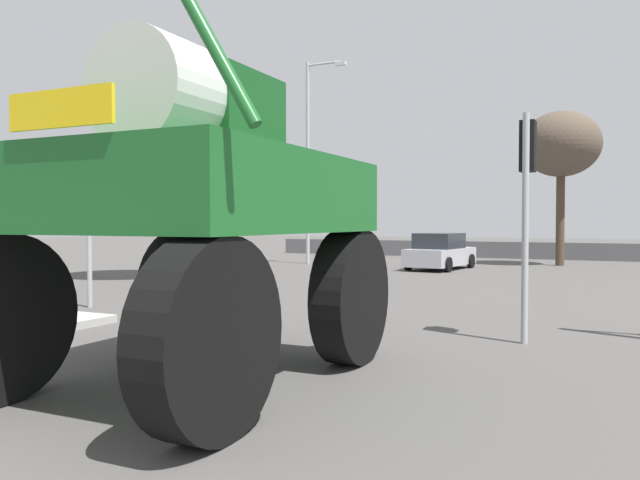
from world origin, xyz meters
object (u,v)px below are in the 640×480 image
Objects in this scene: traffic_signal_near_left at (94,188)px; bare_tree_far_center at (561,145)px; bare_tree_left at (161,114)px; oversize_sprayer at (194,210)px; streetlight_far_left at (310,153)px; sedan_ahead at (440,252)px; traffic_signal_near_right at (527,176)px.

bare_tree_far_center is at bearing 66.16° from traffic_signal_near_left.
bare_tree_far_center is at bearing 48.49° from bare_tree_left.
oversize_sprayer is 0.76× the size of bare_tree_far_center.
bare_tree_far_center is (10.72, 3.89, 0.22)m from streetlight_far_left.
traffic_signal_near_right is at bearing -153.27° from sedan_ahead.
streetlight_far_left is (-8.51, 19.84, 3.08)m from oversize_sprayer.
traffic_signal_near_left is at bearing -62.25° from bare_tree_left.
oversize_sprayer is 0.71× the size of bare_tree_left.
streetlight_far_left reaches higher than traffic_signal_near_right.
oversize_sprayer is 24.07m from bare_tree_far_center.
streetlight_far_left is at bearing 22.01° from oversize_sprayer.
oversize_sprayer is 1.40× the size of traffic_signal_near_left.
bare_tree_far_center is at bearing -37.22° from sedan_ahead.
streetlight_far_left reaches higher than bare_tree_far_center.
bare_tree_left reaches higher than bare_tree_far_center.
traffic_signal_near_left is at bearing -113.84° from bare_tree_far_center.
traffic_signal_near_left is 7.43m from bare_tree_left.
oversize_sprayer is 19.40m from sedan_ahead.
bare_tree_left reaches higher than traffic_signal_near_left.
bare_tree_left is (-9.50, 10.50, 3.54)m from oversize_sprayer.
bare_tree_left is (-0.99, -9.34, 0.46)m from streetlight_far_left.
traffic_signal_near_right is (3.35, 4.44, 0.60)m from oversize_sprayer.
traffic_signal_near_right is at bearing 0.01° from traffic_signal_near_left.
sedan_ahead is 1.14× the size of traffic_signal_near_right.
traffic_signal_near_left is at bearing -81.89° from streetlight_far_left.
traffic_signal_near_right is (5.45, -14.79, 2.02)m from sedan_ahead.
sedan_ahead is at bearing -5.44° from streetlight_far_left.
bare_tree_left reaches higher than sedan_ahead.
oversize_sprayer is 1.25× the size of sedan_ahead.
traffic_signal_near_left is 15.75m from streetlight_far_left.
oversize_sprayer is 5.60m from traffic_signal_near_right.
streetlight_far_left is at bearing 83.93° from bare_tree_left.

